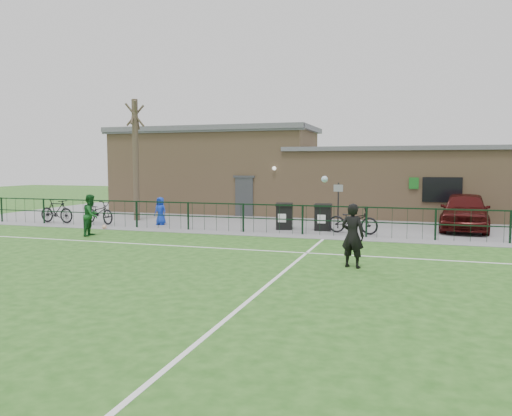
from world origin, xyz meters
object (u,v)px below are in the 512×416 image
(bicycle_c, at_px, (99,212))
(ball_ground, at_px, (104,227))
(wheelie_bin_right, at_px, (323,218))
(car_maroon, at_px, (465,211))
(bare_tree, at_px, (136,160))
(sign_post, at_px, (338,206))
(bicycle_b, at_px, (57,211))
(outfield_player, at_px, (91,215))
(bicycle_e, at_px, (353,220))
(spectator_child, at_px, (160,211))
(wheelie_bin_left, at_px, (284,217))

(bicycle_c, distance_m, ball_ground, 2.12)
(wheelie_bin_right, bearing_deg, car_maroon, 12.67)
(bare_tree, distance_m, sign_post, 10.28)
(bare_tree, bearing_deg, bicycle_b, -144.53)
(bare_tree, distance_m, outfield_player, 5.78)
(bicycle_b, height_order, outfield_player, outfield_player)
(bare_tree, height_order, bicycle_b, bare_tree)
(bicycle_c, bearing_deg, bicycle_e, -68.32)
(bicycle_b, xyz_separation_m, bicycle_c, (2.12, 0.35, -0.01))
(outfield_player, bearing_deg, spectator_child, -23.55)
(outfield_player, height_order, ball_ground, outfield_player)
(wheelie_bin_left, height_order, wheelie_bin_right, wheelie_bin_left)
(car_maroon, distance_m, bicycle_e, 5.13)
(bicycle_b, height_order, ball_ground, bicycle_b)
(wheelie_bin_right, bearing_deg, wheelie_bin_left, 179.46)
(bicycle_b, xyz_separation_m, bicycle_e, (13.94, 0.50, -0.03))
(bare_tree, height_order, outfield_player, bare_tree)
(bare_tree, xyz_separation_m, ball_ground, (0.42, -3.38, -2.90))
(spectator_child, distance_m, outfield_player, 3.98)
(sign_post, xyz_separation_m, bicycle_c, (-11.01, -1.60, -0.45))
(bicycle_e, distance_m, spectator_child, 8.83)
(sign_post, bearing_deg, car_maroon, 12.45)
(wheelie_bin_right, distance_m, outfield_player, 9.47)
(car_maroon, height_order, bicycle_e, car_maroon)
(bare_tree, height_order, car_maroon, bare_tree)
(bicycle_c, relative_size, outfield_player, 1.29)
(car_maroon, xyz_separation_m, bicycle_e, (-4.42, -2.61, -0.27))
(bicycle_c, distance_m, spectator_child, 3.02)
(bare_tree, xyz_separation_m, car_maroon, (15.31, 0.94, -2.17))
(car_maroon, relative_size, outfield_player, 2.91)
(wheelie_bin_right, bearing_deg, bicycle_c, 178.88)
(sign_post, distance_m, outfield_player, 10.28)
(bare_tree, xyz_separation_m, outfield_player, (1.11, -5.24, -2.18))
(bicycle_e, bearing_deg, car_maroon, -48.93)
(bicycle_b, bearing_deg, outfield_player, -122.98)
(car_maroon, height_order, ball_ground, car_maroon)
(bicycle_c, relative_size, spectator_child, 1.65)
(car_maroon, bearing_deg, wheelie_bin_left, -158.64)
(ball_ground, bearing_deg, bicycle_e, 9.30)
(car_maroon, height_order, bicycle_c, car_maroon)
(bicycle_c, bearing_deg, spectator_child, -60.63)
(car_maroon, height_order, outfield_player, car_maroon)
(wheelie_bin_left, height_order, spectator_child, spectator_child)
(sign_post, bearing_deg, ball_ground, -161.85)
(wheelie_bin_right, height_order, bicycle_e, bicycle_e)
(car_maroon, distance_m, bicycle_b, 18.62)
(bicycle_b, xyz_separation_m, ball_ground, (3.47, -1.21, -0.49))
(bicycle_c, relative_size, ball_ground, 10.67)
(sign_post, relative_size, car_maroon, 0.42)
(wheelie_bin_left, height_order, outfield_player, outfield_player)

